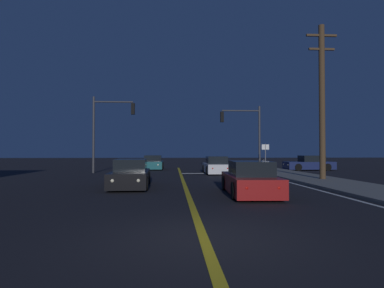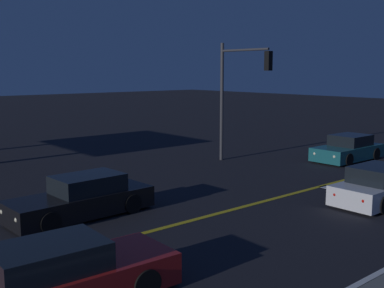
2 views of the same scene
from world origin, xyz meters
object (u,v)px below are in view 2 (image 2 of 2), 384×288
Objects in this scene: car_parked_curb_teal at (348,149)px; car_distant_tail_red at (61,277)px; car_side_waiting_white at (381,186)px; traffic_signal_far_left at (238,84)px; car_lead_oncoming_black at (82,199)px.

car_distant_tail_red is (4.92, -18.42, 0.00)m from car_parked_curb_teal.
car_side_waiting_white is at bearing 129.50° from car_parked_curb_teal.
car_parked_curb_teal is 19.07m from car_distant_tail_red.
traffic_signal_far_left is at bearing 171.11° from car_side_waiting_white.
car_distant_tail_red is 5.98m from car_lead_oncoming_black.
traffic_signal_far_left is (-3.29, -5.00, 3.42)m from car_parked_curb_teal.
car_side_waiting_white is (5.21, -6.34, -0.00)m from car_parked_curb_teal.
car_lead_oncoming_black and car_side_waiting_white have the same top height.
car_distant_tail_red is at bearing 105.02° from car_parked_curb_teal.
car_distant_tail_red and car_side_waiting_white have the same top height.
traffic_signal_far_left is (-3.11, 10.29, 3.42)m from car_lead_oncoming_black.
car_parked_curb_teal is 0.89× the size of car_lead_oncoming_black.
car_parked_curb_teal is 15.29m from car_lead_oncoming_black.
car_parked_curb_teal is 6.89m from traffic_signal_far_left.
car_side_waiting_white is 9.26m from traffic_signal_far_left.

